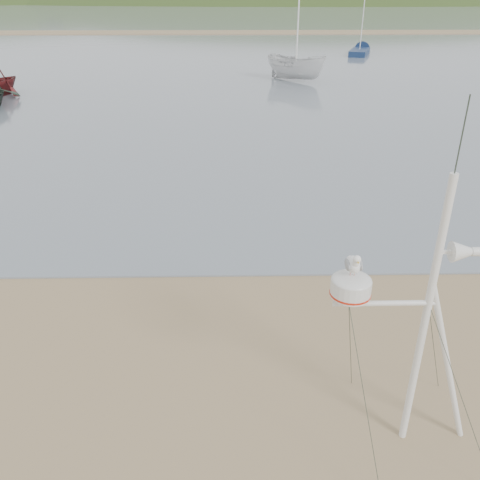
{
  "coord_description": "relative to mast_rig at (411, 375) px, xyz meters",
  "views": [
    {
      "loc": [
        2.42,
        -6.02,
        5.99
      ],
      "look_at": [
        2.56,
        1.0,
        2.45
      ],
      "focal_mm": 38.0,
      "sensor_mm": 36.0,
      "label": 1
    }
  ],
  "objects": [
    {
      "name": "sailboat_blue_far",
      "position": [
        10.41,
        46.95,
        -0.9
      ],
      "size": [
        3.49,
        6.35,
        6.2
      ],
      "color": "#152649",
      "rests_on": "ground"
    },
    {
      "name": "hill_ridge",
      "position": [
        13.64,
        235.69,
        -20.9
      ],
      "size": [
        620.0,
        180.0,
        80.0
      ],
      "color": "#253616",
      "rests_on": "ground"
    },
    {
      "name": "sandbar",
      "position": [
        -4.88,
        70.69,
        -1.13
      ],
      "size": [
        560.0,
        7.0,
        0.07
      ],
      "primitive_type": "cube",
      "color": "olive",
      "rests_on": "water"
    },
    {
      "name": "boat_white",
      "position": [
        2.08,
        30.93,
        1.18
      ],
      "size": [
        2.52,
        2.52,
        4.68
      ],
      "primitive_type": "imported",
      "rotation": [
        0.0,
        0.0,
        0.84
      ],
      "color": "silver",
      "rests_on": "water"
    },
    {
      "name": "ground",
      "position": [
        -4.88,
        0.69,
        -1.2
      ],
      "size": [
        560.0,
        560.0,
        0.0
      ],
      "primitive_type": "plane",
      "color": "olive",
      "rests_on": "ground"
    },
    {
      "name": "mast_rig",
      "position": [
        0.0,
        0.0,
        0.0
      ],
      "size": [
        2.21,
        2.35,
        4.98
      ],
      "color": "silver",
      "rests_on": "ground"
    },
    {
      "name": "water",
      "position": [
        -4.88,
        132.69,
        -1.18
      ],
      "size": [
        560.0,
        256.0,
        0.04
      ],
      "primitive_type": "cube",
      "color": "slate",
      "rests_on": "ground"
    }
  ]
}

